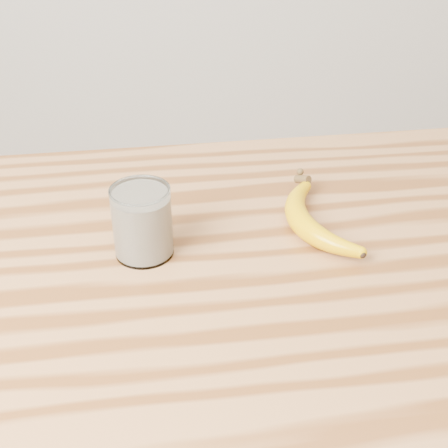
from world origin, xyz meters
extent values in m
cube|color=#956137|center=(0.00, 0.00, 0.88)|extent=(1.20, 0.80, 0.04)
cylinder|color=brown|center=(-0.54, 0.34, 0.43)|extent=(0.06, 0.06, 0.86)
cylinder|color=white|center=(-0.33, 0.07, 0.95)|extent=(0.08, 0.08, 0.10)
torus|color=white|center=(-0.33, 0.07, 1.00)|extent=(0.08, 0.08, 0.00)
cylinder|color=beige|center=(-0.33, 0.07, 0.94)|extent=(0.07, 0.07, 0.08)
camera|label=1|loc=(-0.32, -0.63, 1.40)|focal=50.00mm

